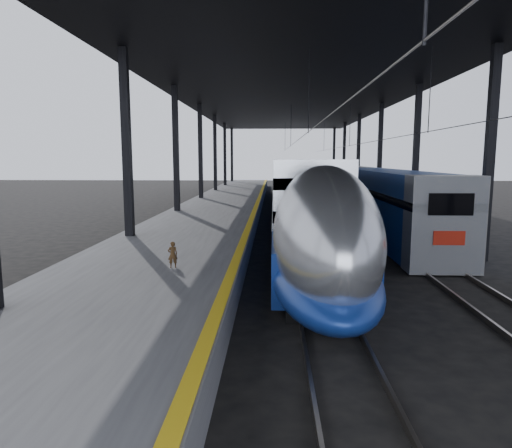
{
  "coord_description": "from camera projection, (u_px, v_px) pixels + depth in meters",
  "views": [
    {
      "loc": [
        0.54,
        -14.69,
        4.36
      ],
      "look_at": [
        -0.09,
        1.83,
        2.0
      ],
      "focal_mm": 32.0,
      "sensor_mm": 36.0,
      "label": 1
    }
  ],
  "objects": [
    {
      "name": "canopy",
      "position": [
        292.0,
        94.0,
        33.6
      ],
      "size": [
        18.0,
        75.0,
        9.47
      ],
      "color": "black",
      "rests_on": "ground"
    },
    {
      "name": "second_train",
      "position": [
        341.0,
        185.0,
        43.69
      ],
      "size": [
        2.73,
        56.05,
        3.76
      ],
      "color": "navy",
      "rests_on": "ground"
    },
    {
      "name": "yellow_strip",
      "position": [
        257.0,
        203.0,
        34.84
      ],
      "size": [
        0.3,
        80.0,
        0.01
      ],
      "primitive_type": "cube",
      "color": "gold",
      "rests_on": "platform"
    },
    {
      "name": "platform",
      "position": [
        221.0,
        210.0,
        35.02
      ],
      "size": [
        6.0,
        80.0,
        1.0
      ],
      "primitive_type": "cube",
      "color": "#4C4C4F",
      "rests_on": "ground"
    },
    {
      "name": "tgv_train",
      "position": [
        290.0,
        186.0,
        40.26
      ],
      "size": [
        3.03,
        65.2,
        4.34
      ],
      "color": "#B6B9BD",
      "rests_on": "ground"
    },
    {
      "name": "rails",
      "position": [
        325.0,
        216.0,
        34.77
      ],
      "size": [
        6.52,
        80.0,
        0.16
      ],
      "color": "slate",
      "rests_on": "ground"
    },
    {
      "name": "ground",
      "position": [
        257.0,
        291.0,
        15.17
      ],
      "size": [
        160.0,
        160.0,
        0.0
      ],
      "primitive_type": "plane",
      "color": "black",
      "rests_on": "ground"
    },
    {
      "name": "child",
      "position": [
        173.0,
        255.0,
        14.17
      ],
      "size": [
        0.35,
        0.29,
        0.83
      ],
      "primitive_type": "imported",
      "rotation": [
        0.0,
        0.0,
        3.49
      ],
      "color": "#452E17",
      "rests_on": "platform"
    }
  ]
}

